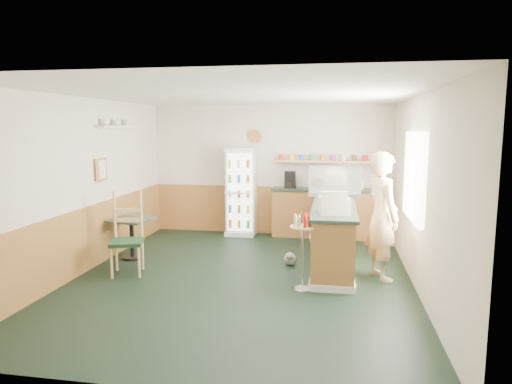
% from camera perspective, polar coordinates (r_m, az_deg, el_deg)
% --- Properties ---
extents(ground, '(6.00, 6.00, 0.00)m').
position_cam_1_polar(ground, '(6.96, -1.90, -10.68)').
color(ground, black).
rests_on(ground, ground).
extents(room_envelope, '(5.04, 6.02, 2.72)m').
position_cam_1_polar(room_envelope, '(7.38, -2.51, 2.53)').
color(room_envelope, beige).
rests_on(room_envelope, ground).
extents(service_counter, '(0.68, 3.01, 1.01)m').
position_cam_1_polar(service_counter, '(7.73, 9.65, -5.32)').
color(service_counter, '#AA6A37').
rests_on(service_counter, ground).
extents(back_counter, '(2.24, 0.42, 1.69)m').
position_cam_1_polar(back_counter, '(9.40, 8.74, -2.33)').
color(back_counter, '#AA6A37').
rests_on(back_counter, ground).
extents(drinks_fridge, '(0.60, 0.52, 1.82)m').
position_cam_1_polar(drinks_fridge, '(9.48, -1.86, 0.04)').
color(drinks_fridge, silver).
rests_on(drinks_fridge, ground).
extents(display_case, '(0.93, 0.49, 0.53)m').
position_cam_1_polar(display_case, '(8.38, 9.81, 1.36)').
color(display_case, silver).
rests_on(display_case, service_counter).
extents(cash_register, '(0.47, 0.49, 0.24)m').
position_cam_1_polar(cash_register, '(6.65, 9.73, -1.63)').
color(cash_register, beige).
rests_on(cash_register, service_counter).
extents(shopkeeper, '(0.67, 0.76, 1.89)m').
position_cam_1_polar(shopkeeper, '(6.94, 15.50, -2.93)').
color(shopkeeper, tan).
rests_on(shopkeeper, ground).
extents(condiment_stand, '(0.34, 0.34, 1.05)m').
position_cam_1_polar(condiment_stand, '(6.31, 5.79, -6.02)').
color(condiment_stand, silver).
rests_on(condiment_stand, ground).
extents(newspaper_rack, '(0.09, 0.40, 0.49)m').
position_cam_1_polar(newspaper_rack, '(8.00, 7.10, -4.71)').
color(newspaper_rack, black).
rests_on(newspaper_rack, ground).
extents(cafe_table, '(0.72, 0.72, 0.70)m').
position_cam_1_polar(cafe_table, '(8.10, -15.27, -4.65)').
color(cafe_table, black).
rests_on(cafe_table, ground).
extents(cafe_chair, '(0.58, 0.59, 1.26)m').
position_cam_1_polar(cafe_chair, '(7.32, -15.55, -4.68)').
color(cafe_chair, '#15311A').
rests_on(cafe_chair, ground).
extents(dog_doorstop, '(0.20, 0.26, 0.24)m').
position_cam_1_polar(dog_doorstop, '(7.54, 4.26, -8.29)').
color(dog_doorstop, gray).
rests_on(dog_doorstop, ground).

